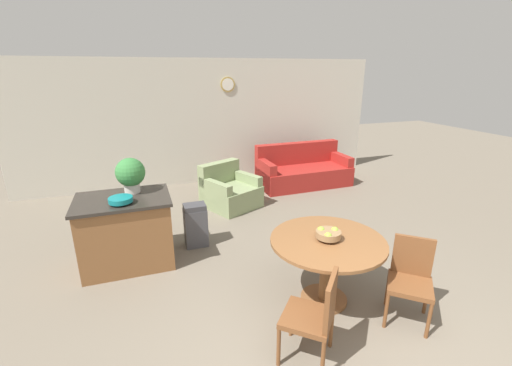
% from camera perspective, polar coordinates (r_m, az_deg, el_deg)
% --- Properties ---
extents(wall_back, '(8.00, 0.09, 2.70)m').
position_cam_1_polar(wall_back, '(7.76, -8.17, 9.97)').
color(wall_back, beige).
rests_on(wall_back, ground_plane).
extents(dining_table, '(1.23, 1.23, 0.76)m').
position_cam_1_polar(dining_table, '(3.83, 11.73, -11.50)').
color(dining_table, brown).
rests_on(dining_table, ground_plane).
extents(dining_chair_near_left, '(0.59, 0.59, 0.87)m').
position_cam_1_polar(dining_chair_near_left, '(3.19, 9.88, -20.64)').
color(dining_chair_near_left, brown).
rests_on(dining_chair_near_left, ground_plane).
extents(dining_chair_near_right, '(0.59, 0.59, 0.87)m').
position_cam_1_polar(dining_chair_near_right, '(3.92, 24.37, -13.96)').
color(dining_chair_near_right, brown).
rests_on(dining_chair_near_right, ground_plane).
extents(fruit_bowl, '(0.27, 0.27, 0.12)m').
position_cam_1_polar(fruit_bowl, '(3.71, 11.95, -8.29)').
color(fruit_bowl, olive).
rests_on(fruit_bowl, dining_table).
extents(kitchen_island, '(1.16, 0.83, 0.93)m').
position_cam_1_polar(kitchen_island, '(4.81, -20.78, -7.52)').
color(kitchen_island, brown).
rests_on(kitchen_island, ground_plane).
extents(teal_bowl, '(0.28, 0.28, 0.08)m').
position_cam_1_polar(teal_bowl, '(4.43, -21.64, -2.61)').
color(teal_bowl, '#147A7F').
rests_on(teal_bowl, kitchen_island).
extents(potted_plant, '(0.38, 0.38, 0.46)m').
position_cam_1_polar(potted_plant, '(4.72, -20.19, 1.47)').
color(potted_plant, beige).
rests_on(potted_plant, kitchen_island).
extents(trash_bin, '(0.32, 0.25, 0.64)m').
position_cam_1_polar(trash_bin, '(5.08, -10.02, -6.94)').
color(trash_bin, '#47474C').
rests_on(trash_bin, ground_plane).
extents(couch, '(2.01, 0.96, 0.90)m').
position_cam_1_polar(couch, '(7.71, 7.80, 1.93)').
color(couch, maroon).
rests_on(couch, ground_plane).
extents(armchair, '(1.16, 1.17, 0.80)m').
position_cam_1_polar(armchair, '(6.46, -4.42, -1.49)').
color(armchair, gray).
rests_on(armchair, ground_plane).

